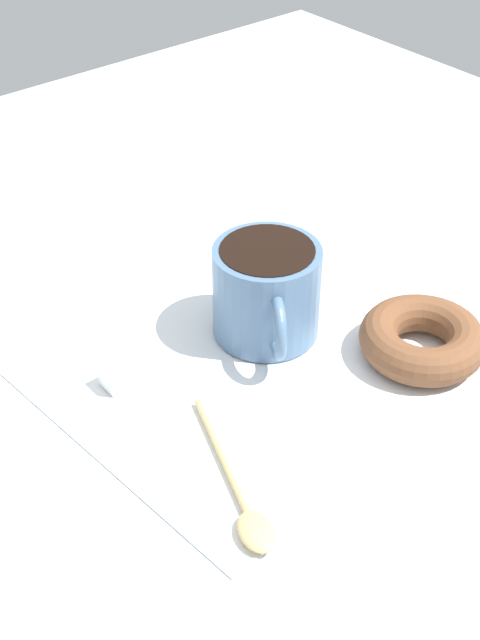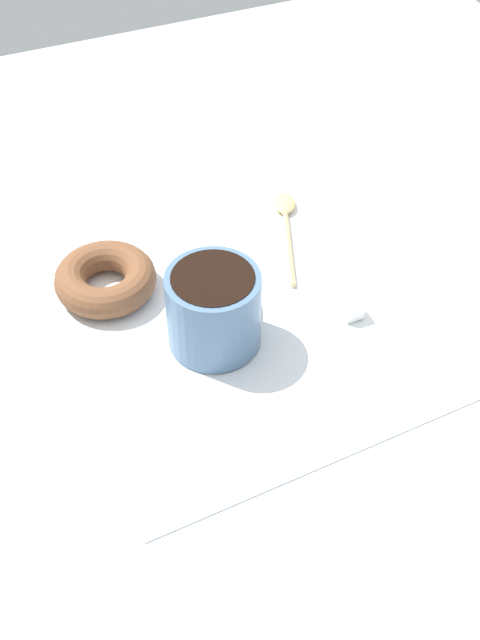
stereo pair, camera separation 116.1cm
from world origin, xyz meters
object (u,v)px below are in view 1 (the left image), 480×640
object	(u,v)px
coffee_cup	(267,291)
donut	(422,339)
spoon	(245,505)
sugar_cube	(116,376)

from	to	relation	value
coffee_cup	donut	bearing A→B (deg)	36.69
coffee_cup	donut	world-z (taller)	coffee_cup
spoon	sugar_cube	xyz separation A→B (cm)	(-15.90, 0.20, 0.56)
coffee_cup	spoon	size ratio (longest dim) A/B	0.75
spoon	sugar_cube	bearing A→B (deg)	179.27
donut	sugar_cube	world-z (taller)	donut
coffee_cup	donut	size ratio (longest dim) A/B	1.08
coffee_cup	spoon	bearing A→B (deg)	-44.93
donut	spoon	world-z (taller)	donut
coffee_cup	sugar_cube	world-z (taller)	coffee_cup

